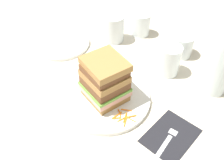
{
  "coord_description": "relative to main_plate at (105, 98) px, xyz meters",
  "views": [
    {
      "loc": [
        0.32,
        -0.37,
        0.49
      ],
      "look_at": [
        0.01,
        0.01,
        0.05
      ],
      "focal_mm": 38.65,
      "sensor_mm": 36.0,
      "label": 1
    }
  ],
  "objects": [
    {
      "name": "knife",
      "position": [
        -0.15,
        -0.0,
        -0.0
      ],
      "size": [
        0.03,
        0.2,
        0.0
      ],
      "color": "silver",
      "rests_on": "ground_plane"
    },
    {
      "name": "carrot_shred_12",
      "position": [
        0.07,
        -0.02,
        0.01
      ],
      "size": [
        0.02,
        0.01,
        0.0
      ],
      "primitive_type": "cylinder",
      "rotation": [
        0.0,
        1.57,
        2.58
      ],
      "color": "orange",
      "rests_on": "main_plate"
    },
    {
      "name": "carrot_shred_6",
      "position": [
        -0.09,
        0.03,
        0.01
      ],
      "size": [
        0.02,
        0.01,
        0.0
      ],
      "primitive_type": "cylinder",
      "rotation": [
        0.0,
        1.57,
        3.63
      ],
      "color": "orange",
      "rests_on": "main_plate"
    },
    {
      "name": "carrot_shred_19",
      "position": [
        0.1,
        -0.03,
        0.01
      ],
      "size": [
        0.02,
        0.03,
        0.0
      ],
      "primitive_type": "cylinder",
      "rotation": [
        0.0,
        1.57,
        2.0
      ],
      "color": "orange",
      "rests_on": "main_plate"
    },
    {
      "name": "carrot_shred_5",
      "position": [
        -0.1,
        0.01,
        0.01
      ],
      "size": [
        0.03,
        0.02,
        0.0
      ],
      "primitive_type": "cylinder",
      "rotation": [
        0.0,
        1.57,
        5.63
      ],
      "color": "orange",
      "rests_on": "main_plate"
    },
    {
      "name": "carrot_shred_11",
      "position": [
        0.09,
        -0.03,
        0.01
      ],
      "size": [
        0.02,
        0.03,
        0.0
      ],
      "primitive_type": "cylinder",
      "rotation": [
        0.0,
        1.57,
        2.0
      ],
      "color": "orange",
      "rests_on": "main_plate"
    },
    {
      "name": "juice_glass",
      "position": [
        0.07,
        0.22,
        0.04
      ],
      "size": [
        0.07,
        0.07,
        0.09
      ],
      "color": "white",
      "rests_on": "ground_plane"
    },
    {
      "name": "carrot_shred_2",
      "position": [
        -0.08,
        -0.0,
        0.01
      ],
      "size": [
        0.02,
        0.02,
        0.0
      ],
      "primitive_type": "cylinder",
      "rotation": [
        0.0,
        1.57,
        0.68
      ],
      "color": "orange",
      "rests_on": "main_plate"
    },
    {
      "name": "carrot_shred_14",
      "position": [
        0.09,
        -0.04,
        0.01
      ],
      "size": [
        0.01,
        0.02,
        0.0
      ],
      "primitive_type": "cylinder",
      "rotation": [
        0.0,
        1.57,
        1.28
      ],
      "color": "orange",
      "rests_on": "main_plate"
    },
    {
      "name": "empty_tumbler_2",
      "position": [
        0.06,
        0.33,
        0.03
      ],
      "size": [
        0.08,
        0.08,
        0.07
      ],
      "primitive_type": "cylinder",
      "color": "silver",
      "rests_on": "ground_plane"
    },
    {
      "name": "carrot_shred_1",
      "position": [
        -0.09,
        0.04,
        0.01
      ],
      "size": [
        0.01,
        0.02,
        0.0
      ],
      "primitive_type": "cylinder",
      "rotation": [
        0.0,
        1.57,
        1.82
      ],
      "color": "orange",
      "rests_on": "main_plate"
    },
    {
      "name": "carrot_shred_18",
      "position": [
        0.08,
        -0.03,
        0.01
      ],
      "size": [
        0.01,
        0.02,
        0.0
      ],
      "primitive_type": "cylinder",
      "rotation": [
        0.0,
        1.57,
        5.28
      ],
      "color": "orange",
      "rests_on": "main_plate"
    },
    {
      "name": "carrot_shred_17",
      "position": [
        0.1,
        -0.02,
        0.01
      ],
      "size": [
        0.03,
        0.01,
        0.0
      ],
      "primitive_type": "cylinder",
      "rotation": [
        0.0,
        1.57,
        0.11
      ],
      "color": "orange",
      "rests_on": "main_plate"
    },
    {
      "name": "carrot_shred_16",
      "position": [
        0.08,
        -0.0,
        0.01
      ],
      "size": [
        0.03,
        0.02,
        0.0
      ],
      "primitive_type": "cylinder",
      "rotation": [
        0.0,
        1.57,
        3.66
      ],
      "color": "orange",
      "rests_on": "main_plate"
    },
    {
      "name": "empty_tumbler_0",
      "position": [
        -0.18,
        0.25,
        0.04
      ],
      "size": [
        0.08,
        0.08,
        0.1
      ],
      "primitive_type": "cylinder",
      "color": "silver",
      "rests_on": "ground_plane"
    },
    {
      "name": "carrot_shred_0",
      "position": [
        -0.08,
        0.01,
        0.01
      ],
      "size": [
        0.02,
        0.02,
        0.0
      ],
      "primitive_type": "cylinder",
      "rotation": [
        0.0,
        1.57,
        2.26
      ],
      "color": "orange",
      "rests_on": "main_plate"
    },
    {
      "name": "main_plate",
      "position": [
        0.0,
        0.0,
        0.0
      ],
      "size": [
        0.25,
        0.25,
        0.01
      ],
      "primitive_type": "cylinder",
      "color": "white",
      "rests_on": "ground_plane"
    },
    {
      "name": "carrot_shred_7",
      "position": [
        -0.09,
        0.03,
        0.01
      ],
      "size": [
        0.03,
        0.01,
        0.0
      ],
      "primitive_type": "cylinder",
      "rotation": [
        0.0,
        1.57,
        3.44
      ],
      "color": "orange",
      "rests_on": "main_plate"
    },
    {
      "name": "sandwich",
      "position": [
        -0.0,
        0.0,
        0.07
      ],
      "size": [
        0.13,
        0.13,
        0.12
      ],
      "color": "#A87A42",
      "rests_on": "main_plate"
    },
    {
      "name": "carrot_shred_10",
      "position": [
        0.07,
        -0.03,
        0.01
      ],
      "size": [
        0.01,
        0.03,
        0.0
      ],
      "primitive_type": "cylinder",
      "rotation": [
        0.0,
        1.57,
        1.43
      ],
      "color": "orange",
      "rests_on": "main_plate"
    },
    {
      "name": "side_plate",
      "position": [
        -0.3,
        0.1,
        -0.0
      ],
      "size": [
        0.21,
        0.21,
        0.01
      ],
      "primitive_type": "cylinder",
      "color": "white",
      "rests_on": "ground_plane"
    },
    {
      "name": "carrot_shred_15",
      "position": [
        0.1,
        -0.02,
        0.01
      ],
      "size": [
        0.02,
        0.03,
        0.0
      ],
      "primitive_type": "cylinder",
      "rotation": [
        0.0,
        1.57,
        4.11
      ],
      "color": "orange",
      "rests_on": "main_plate"
    },
    {
      "name": "carrot_shred_13",
      "position": [
        0.08,
        -0.04,
        0.01
      ],
      "size": [
        0.01,
        0.02,
        0.0
      ],
      "primitive_type": "cylinder",
      "rotation": [
        0.0,
        1.57,
        4.07
      ],
      "color": "orange",
      "rests_on": "main_plate"
    },
    {
      "name": "carrot_shred_4",
      "position": [
        -0.07,
        0.03,
        0.01
      ],
      "size": [
        0.02,
        0.01,
        0.0
      ],
      "primitive_type": "cylinder",
      "rotation": [
        0.0,
        1.57,
        5.8
      ],
      "color": "orange",
      "rests_on": "main_plate"
    },
    {
      "name": "empty_tumbler_1",
      "position": [
        -0.13,
        0.35,
        0.04
      ],
      "size": [
        0.07,
        0.07,
        0.08
      ],
      "primitive_type": "cylinder",
      "color": "silver",
      "rests_on": "ground_plane"
    },
    {
      "name": "carrot_shred_8",
      "position": [
        -0.07,
        0.01,
        0.01
      ],
      "size": [
        0.02,
        0.02,
        0.0
      ],
      "primitive_type": "cylinder",
      "rotation": [
        0.0,
        1.57,
        3.98
      ],
      "color": "orange",
      "rests_on": "main_plate"
    },
    {
      "name": "fork",
      "position": [
        0.2,
        -0.01,
        -0.0
      ],
      "size": [
        0.03,
        0.17,
        0.0
      ],
      "color": "silver",
      "rests_on": "napkin_dark"
    },
    {
      "name": "carrot_shred_3",
      "position": [
        -0.09,
        -0.0,
        0.01
      ],
      "size": [
        0.02,
        0.02,
        0.0
      ],
      "primitive_type": "cylinder",
      "rotation": [
        0.0,
        1.57,
        5.48
      ],
      "color": "orange",
      "rests_on": "main_plate"
    },
    {
      "name": "napkin_dark",
      "position": [
        0.2,
        0.01,
        -0.0
      ],
      "size": [
        0.11,
        0.14,
        0.0
      ],
      "primitive_type": "cube",
      "rotation": [
        0.0,
        0.0,
        -0.06
      ],
      "color": "black",
      "rests_on": "ground_plane"
    },
    {
      "name": "carrot_shred_9",
      "position": [
        -0.1,
        0.03,
        0.01
      ],
      "size": [
        0.0,
        0.02,
        0.0
      ],
      "primitive_type": "cylinder",
      "rotation": [
        0.0,
        1.57,
        1.51
      ],
      "color": "orange",
      "rests_on": "main_plate"
    },
    {
      "name": "ground_plane",
      "position": [
        -0.01,
        0.02,
        -0.01
      ],
      "size": [
        3.0,
        3.0,
        0.0
      ],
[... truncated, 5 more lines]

